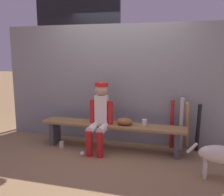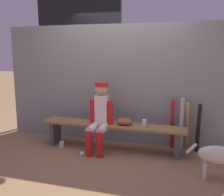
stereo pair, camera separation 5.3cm
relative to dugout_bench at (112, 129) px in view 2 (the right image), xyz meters
The scene contains 14 objects.
ground_plane 0.36m from the dugout_bench, ahead, with size 30.00×30.00×0.00m, color olive.
chainlink_fence 0.84m from the dugout_bench, 90.00° to the left, with size 4.48×0.03×2.16m, color gray.
dugout_bench is the anchor object (origin of this frame).
player_seated 0.35m from the dugout_bench, 148.96° to the right, with size 0.41×0.55×1.17m.
baseball_glove 0.27m from the dugout_bench, ahead, with size 0.28×0.20×0.12m, color brown.
bat_aluminum_red 1.04m from the dugout_bench, 18.25° to the left, with size 0.06×0.06×0.87m, color #B22323.
bat_aluminum_silver 1.18m from the dugout_bench, 12.64° to the left, with size 0.06×0.06×0.93m, color #B7B7BC.
bat_wood_tan 1.28m from the dugout_bench, 14.52° to the left, with size 0.06×0.06×0.86m, color tan.
bat_aluminum_black 1.44m from the dugout_bench, 10.42° to the left, with size 0.06×0.06×0.84m, color black.
baseball 0.65m from the dugout_bench, 132.91° to the right, with size 0.07×0.07×0.07m, color white.
cup_on_ground 0.95m from the dugout_bench, 169.19° to the right, with size 0.08×0.08×0.11m, color silver.
cup_on_bench 0.57m from the dugout_bench, ahead, with size 0.08×0.08×0.11m, color silver.
scoreboard 2.68m from the dugout_bench, 130.30° to the left, with size 2.21×0.27×3.46m.
dog 1.81m from the dugout_bench, 19.93° to the right, with size 0.84×0.20×0.49m.
Camera 2 is at (1.20, -4.05, 1.67)m, focal length 40.97 mm.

